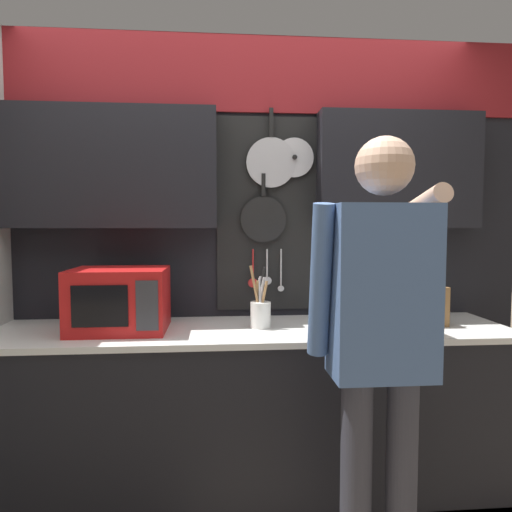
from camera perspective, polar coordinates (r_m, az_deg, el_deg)
name	(u,v)px	position (r m, az deg, el deg)	size (l,w,h in m)	color
ground_plane	(254,500)	(2.72, -0.29, -28.20)	(14.00, 14.00, 0.00)	#756651
base_cabinet_counter	(254,416)	(2.51, -0.29, -19.34)	(2.63, 0.64, 0.92)	black
back_wall_unit	(248,217)	(2.59, -0.98, 4.87)	(3.20, 0.20, 2.50)	black
microwave	(120,300)	(2.37, -16.66, -5.24)	(0.46, 0.37, 0.31)	red
knife_block	(433,305)	(2.59, 21.23, -5.69)	(0.11, 0.15, 0.29)	brown
utensil_crock	(260,312)	(2.35, 0.55, -6.96)	(0.11, 0.10, 0.32)	white
person	(380,326)	(1.81, 15.29, -8.42)	(0.54, 0.69, 1.77)	#383842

